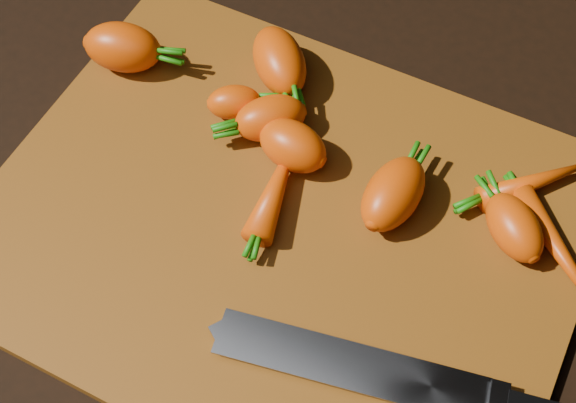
% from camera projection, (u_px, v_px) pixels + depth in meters
% --- Properties ---
extents(ground, '(2.00, 2.00, 0.01)m').
position_uv_depth(ground, '(283.00, 231.00, 0.70)').
color(ground, black).
extents(cutting_board, '(0.50, 0.40, 0.01)m').
position_uv_depth(cutting_board, '(283.00, 225.00, 0.69)').
color(cutting_board, brown).
rests_on(cutting_board, ground).
extents(carrot_0, '(0.08, 0.07, 0.05)m').
position_uv_depth(carrot_0, '(123.00, 47.00, 0.76)').
color(carrot_0, '#EE4D08').
rests_on(carrot_0, cutting_board).
extents(carrot_1, '(0.07, 0.05, 0.04)m').
position_uv_depth(carrot_1, '(293.00, 146.00, 0.70)').
color(carrot_1, '#EE4D08').
rests_on(carrot_1, cutting_board).
extents(carrot_2, '(0.09, 0.09, 0.05)m').
position_uv_depth(carrot_2, '(279.00, 61.00, 0.75)').
color(carrot_2, '#EE4D08').
rests_on(carrot_2, cutting_board).
extents(carrot_3, '(0.05, 0.08, 0.05)m').
position_uv_depth(carrot_3, '(393.00, 194.00, 0.67)').
color(carrot_3, '#EE4D08').
rests_on(carrot_3, cutting_board).
extents(carrot_4, '(0.08, 0.08, 0.04)m').
position_uv_depth(carrot_4, '(270.00, 118.00, 0.72)').
color(carrot_4, '#EE4D08').
rests_on(carrot_4, cutting_board).
extents(carrot_5, '(0.06, 0.05, 0.03)m').
position_uv_depth(carrot_5, '(234.00, 102.00, 0.73)').
color(carrot_5, '#EE4D08').
rests_on(carrot_5, cutting_board).
extents(carrot_6, '(0.07, 0.07, 0.04)m').
position_uv_depth(carrot_6, '(514.00, 227.00, 0.66)').
color(carrot_6, '#EE4D08').
rests_on(carrot_6, cutting_board).
extents(carrot_7, '(0.09, 0.10, 0.02)m').
position_uv_depth(carrot_7, '(537.00, 181.00, 0.69)').
color(carrot_7, '#EE4D08').
rests_on(carrot_7, cutting_board).
extents(carrot_8, '(0.11, 0.10, 0.02)m').
position_uv_depth(carrot_8, '(561.00, 253.00, 0.66)').
color(carrot_8, '#EE4D08').
rests_on(carrot_8, cutting_board).
extents(carrot_9, '(0.04, 0.11, 0.03)m').
position_uv_depth(carrot_9, '(276.00, 187.00, 0.69)').
color(carrot_9, '#EE4D08').
rests_on(carrot_9, cutting_board).
extents(knife, '(0.34, 0.10, 0.02)m').
position_uv_depth(knife, '(377.00, 373.00, 0.60)').
color(knife, gray).
rests_on(knife, cutting_board).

